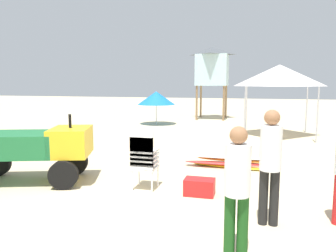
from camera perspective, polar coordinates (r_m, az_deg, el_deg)
ground at (r=6.09m, az=-7.32°, el=-13.56°), size 80.00×80.00×0.00m
utility_cart at (r=7.77m, az=-22.32°, el=-3.40°), size 2.79×1.97×1.50m
stacked_plastic_chairs at (r=6.70m, az=-4.28°, el=-5.29°), size 0.48×0.48×1.20m
surfboard_pile at (r=8.64m, az=10.94°, el=-6.08°), size 2.47×0.53×0.32m
lifeguard_near_left at (r=4.18m, az=11.93°, el=-9.72°), size 0.32×0.32×1.67m
lifeguard_far_right at (r=5.22m, az=17.35°, el=-5.53°), size 0.32×0.32×1.79m
popup_canopy at (r=14.09m, az=18.78°, el=8.30°), size 2.61×2.61×2.89m
lifeguard_tower at (r=19.86m, az=7.71°, el=10.23°), size 1.98×1.98×4.24m
beach_umbrella_left at (r=17.08m, az=-2.06°, el=4.89°), size 1.95×1.95×1.72m
traffic_cone_near at (r=10.38m, az=-14.26°, el=-3.45°), size 0.34×0.34×0.48m
cooler_box at (r=6.54m, az=5.48°, el=-10.50°), size 0.59×0.36×0.32m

